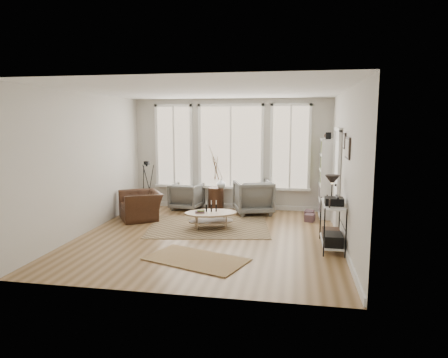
% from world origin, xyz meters
% --- Properties ---
extents(room, '(5.50, 5.54, 2.90)m').
position_xyz_m(room, '(0.02, 0.03, 1.43)').
color(room, '#97744C').
rests_on(room, ground).
extents(bay_window, '(4.14, 0.12, 2.24)m').
position_xyz_m(bay_window, '(0.00, 2.71, 1.61)').
color(bay_window, '#D5B486').
rests_on(bay_window, ground).
extents(door, '(0.09, 1.06, 2.22)m').
position_xyz_m(door, '(2.57, 1.15, 1.12)').
color(door, silver).
rests_on(door, ground).
extents(bookcase, '(0.31, 0.85, 2.06)m').
position_xyz_m(bookcase, '(2.44, 2.23, 0.96)').
color(bookcase, white).
rests_on(bookcase, ground).
extents(low_shelf, '(0.38, 1.08, 1.30)m').
position_xyz_m(low_shelf, '(2.38, -0.30, 0.51)').
color(low_shelf, white).
rests_on(low_shelf, ground).
extents(wall_art, '(0.04, 0.88, 0.44)m').
position_xyz_m(wall_art, '(2.58, -0.27, 1.88)').
color(wall_art, black).
rests_on(wall_art, ground).
extents(rug_main, '(2.87, 2.33, 0.01)m').
position_xyz_m(rug_main, '(-0.17, 0.75, 0.01)').
color(rug_main, brown).
rests_on(rug_main, ground).
extents(rug_runner, '(1.87, 1.43, 0.01)m').
position_xyz_m(rug_runner, '(0.07, -1.38, 0.01)').
color(rug_runner, brown).
rests_on(rug_runner, ground).
extents(coffee_table, '(1.30, 1.04, 0.52)m').
position_xyz_m(coffee_table, '(-0.10, 0.63, 0.28)').
color(coffee_table, tan).
rests_on(coffee_table, ground).
extents(armchair_left, '(0.85, 0.87, 0.70)m').
position_xyz_m(armchair_left, '(-1.13, 2.40, 0.35)').
color(armchair_left, slate).
rests_on(armchair_left, ground).
extents(armchair_right, '(1.15, 1.17, 0.85)m').
position_xyz_m(armchair_right, '(0.66, 2.21, 0.42)').
color(armchair_right, slate).
rests_on(armchair_right, ground).
extents(side_table, '(0.40, 0.40, 1.69)m').
position_xyz_m(side_table, '(-0.34, 2.42, 0.81)').
color(side_table, '#391F13').
rests_on(side_table, ground).
extents(vase, '(0.26, 0.26, 0.25)m').
position_xyz_m(vase, '(-0.19, 2.38, 0.73)').
color(vase, silver).
rests_on(vase, side_table).
extents(accent_chair, '(1.33, 1.29, 0.66)m').
position_xyz_m(accent_chair, '(-1.92, 1.16, 0.33)').
color(accent_chair, '#391F13').
rests_on(accent_chair, ground).
extents(tripod_camera, '(0.45, 0.45, 1.29)m').
position_xyz_m(tripod_camera, '(-2.13, 2.16, 0.59)').
color(tripod_camera, black).
rests_on(tripod_camera, ground).
extents(book_stack_near, '(0.26, 0.30, 0.17)m').
position_xyz_m(book_stack_near, '(2.05, 2.01, 0.09)').
color(book_stack_near, brown).
rests_on(book_stack_near, ground).
extents(book_stack_far, '(0.26, 0.30, 0.17)m').
position_xyz_m(book_stack_far, '(2.05, 1.65, 0.08)').
color(book_stack_far, brown).
rests_on(book_stack_far, ground).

